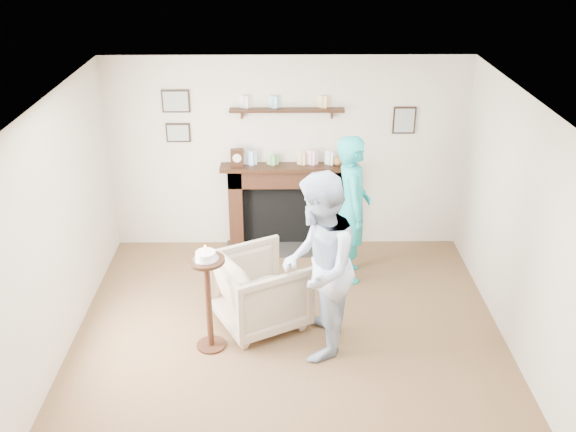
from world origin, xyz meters
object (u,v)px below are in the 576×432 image
object	(u,v)px
armchair	(261,322)
pedestal_table	(208,286)
man	(316,348)
woman	(349,275)

from	to	relation	value
armchair	pedestal_table	size ratio (longest dim) A/B	0.75
armchair	man	xyz separation A→B (m)	(0.58, -0.47, 0.00)
man	woman	bearing A→B (deg)	169.48
armchair	pedestal_table	xyz separation A→B (m)	(-0.50, -0.42, 0.72)
woman	armchair	bearing A→B (deg)	132.46
man	armchair	bearing A→B (deg)	-121.47
woman	pedestal_table	size ratio (longest dim) A/B	1.53
man	pedestal_table	world-z (taller)	pedestal_table
armchair	woman	world-z (taller)	woman
armchair	man	world-z (taller)	man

